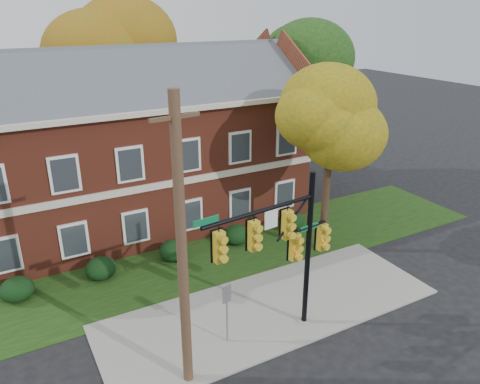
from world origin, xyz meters
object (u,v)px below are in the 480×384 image
tree_near_right (337,122)px  traffic_signal (285,243)px  hedge_far_left (17,289)px  sign_post (227,305)px  hedge_left (101,268)px  utility_pole (182,251)px  tree_right_rear (298,64)px  hedge_far_right (292,221)px  apartment_building (134,137)px  hedge_right (236,235)px  hedge_center (173,250)px  tree_far_rear (114,51)px

tree_near_right → traffic_signal: bearing=-142.3°
tree_near_right → traffic_signal: 7.70m
hedge_far_left → sign_post: (6.50, -6.68, 1.15)m
hedge_left → traffic_signal: 9.44m
utility_pole → sign_post: utility_pole is taller
hedge_far_left → sign_post: bearing=-45.8°
traffic_signal → tree_right_rear: bearing=47.3°
hedge_far_left → hedge_far_right: 14.00m
apartment_building → tree_right_rear: 11.77m
apartment_building → traffic_signal: bearing=-83.0°
traffic_signal → hedge_far_right: bearing=46.4°
hedge_right → hedge_far_right: (3.50, 0.00, 0.00)m
hedge_right → utility_pole: (-5.99, -7.70, 4.35)m
hedge_center → hedge_far_right: bearing=0.0°
hedge_left → sign_post: (3.00, -6.68, 1.15)m
hedge_far_right → hedge_left: bearing=180.0°
tree_right_rear → sign_post: 18.57m
hedge_far_left → utility_pole: 9.93m
apartment_building → tree_far_rear: 8.84m
tree_right_rear → utility_pole: bearing=-135.0°
hedge_center → apartment_building: bearing=90.0°
apartment_building → hedge_center: bearing=-90.0°
hedge_left → hedge_far_left: bearing=180.0°
hedge_left → hedge_right: (7.00, 0.00, 0.00)m
hedge_center → sign_post: sign_post is taller
hedge_far_left → sign_post: sign_post is taller
traffic_signal → tree_near_right: bearing=31.2°
hedge_right → traffic_signal: (-1.96, -7.23, 3.38)m
hedge_left → tree_far_rear: bearing=69.7°
tree_near_right → tree_far_rear: tree_far_rear is taller
hedge_left → hedge_far_right: 10.50m
traffic_signal → utility_pole: 4.16m
hedge_left → tree_right_rear: size_ratio=0.13×
hedge_left → tree_right_rear: (14.81, 6.11, 7.60)m
hedge_left → utility_pole: 8.90m
apartment_building → hedge_far_right: 9.82m
tree_near_right → sign_post: 9.97m
utility_pole → hedge_left: bearing=88.8°
hedge_far_right → hedge_right: bearing=180.0°
traffic_signal → sign_post: traffic_signal is taller
tree_near_right → tree_right_rear: size_ratio=0.81×
apartment_building → hedge_far_left: size_ratio=13.43×
hedge_right → sign_post: (-4.00, -6.68, 1.15)m
tree_near_right → tree_right_rear: 9.94m
hedge_far_right → tree_right_rear: (4.31, 6.11, 7.60)m
hedge_center → hedge_far_right: 7.00m
apartment_building → hedge_far_right: size_ratio=13.43×
hedge_left → tree_near_right: size_ratio=0.16×
tree_far_rear → hedge_far_right: bearing=-66.6°
apartment_building → hedge_far_left: (-7.00, -5.25, -4.46)m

